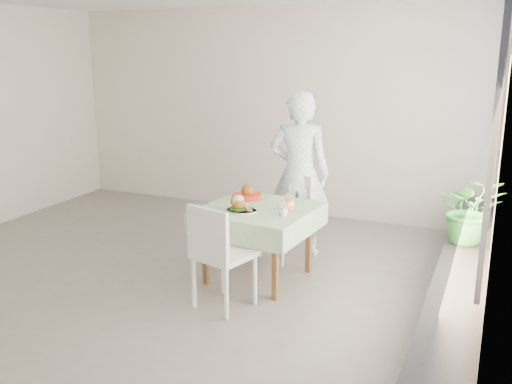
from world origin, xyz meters
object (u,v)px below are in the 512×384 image
at_px(chair_far, 285,233).
at_px(diner, 299,174).
at_px(juice_cup_orange, 289,202).
at_px(cafe_table, 259,235).
at_px(chair_near, 223,275).
at_px(potted_plant, 470,210).
at_px(main_dish, 240,206).

distance_m(chair_far, diner, 0.67).
bearing_deg(chair_far, diner, 68.12).
bearing_deg(juice_cup_orange, cafe_table, -168.51).
height_order(chair_near, juice_cup_orange, juice_cup_orange).
bearing_deg(cafe_table, chair_far, 86.31).
distance_m(diner, potted_plant, 1.85).
height_order(chair_far, main_dish, chair_far).
height_order(diner, juice_cup_orange, diner).
distance_m(chair_far, main_dish, 1.00).
xyz_separation_m(cafe_table, potted_plant, (1.93, 0.47, 0.36)).
xyz_separation_m(chair_near, diner, (0.15, 1.57, 0.62)).
bearing_deg(chair_near, diner, 84.36).
height_order(chair_far, potted_plant, potted_plant).
distance_m(juice_cup_orange, potted_plant, 1.68).
relative_size(cafe_table, chair_far, 1.22).
bearing_deg(juice_cup_orange, chair_far, 113.29).
relative_size(chair_far, main_dish, 3.01).
distance_m(diner, juice_cup_orange, 0.81).
bearing_deg(cafe_table, main_dish, -120.59).
relative_size(cafe_table, chair_near, 1.18).
relative_size(diner, juice_cup_orange, 6.22).
relative_size(cafe_table, juice_cup_orange, 3.84).
xyz_separation_m(diner, main_dish, (-0.23, -1.04, -0.12)).
bearing_deg(chair_near, potted_plant, 31.22).
relative_size(chair_near, potted_plant, 1.50).
bearing_deg(potted_plant, chair_near, -148.78).
distance_m(chair_near, main_dish, 0.73).
relative_size(cafe_table, main_dish, 3.68).
xyz_separation_m(diner, juice_cup_orange, (0.18, -0.79, -0.11)).
bearing_deg(cafe_table, chair_near, -92.70).
height_order(main_dish, potted_plant, potted_plant).
xyz_separation_m(chair_far, juice_cup_orange, (0.25, -0.59, 0.53)).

